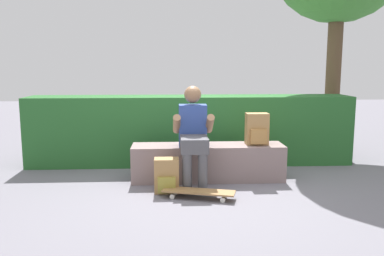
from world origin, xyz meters
TOP-DOWN VIEW (x-y plane):
  - ground_plane at (0.00, 0.00)m, footprint 24.00×24.00m
  - bench_main at (0.00, 0.38)m, footprint 1.93×0.44m
  - person_skater at (-0.20, 0.17)m, footprint 0.49×0.62m
  - skateboard_near_person at (-0.17, -0.36)m, footprint 0.82×0.41m
  - backpack_on_bench at (0.62, 0.37)m, footprint 0.28×0.23m
  - backpack_on_ground at (-0.52, -0.12)m, footprint 0.28×0.23m
  - hedge_row at (-0.18, 1.29)m, footprint 4.72×0.62m

SIDE VIEW (x-z plane):
  - ground_plane at x=0.00m, z-range 0.00..0.00m
  - skateboard_near_person at x=-0.17m, z-range 0.03..0.12m
  - backpack_on_ground at x=-0.52m, z-range -0.01..0.39m
  - bench_main at x=0.00m, z-range 0.00..0.45m
  - hedge_row at x=-0.18m, z-range 0.00..1.01m
  - backpack_on_bench at x=0.62m, z-range 0.45..0.85m
  - person_skater at x=-0.20m, z-range 0.05..1.25m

